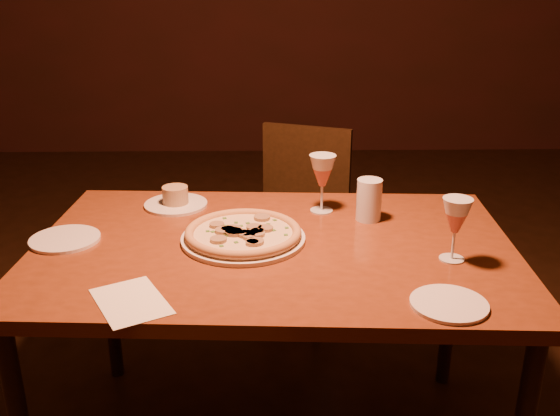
{
  "coord_description": "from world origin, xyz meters",
  "views": [
    {
      "loc": [
        0.11,
        -1.8,
        1.49
      ],
      "look_at": [
        0.15,
        -0.09,
        0.84
      ],
      "focal_mm": 40.0,
      "sensor_mm": 36.0,
      "label": 1
    }
  ],
  "objects": [
    {
      "name": "dining_table",
      "position": [
        0.13,
        -0.14,
        0.68
      ],
      "size": [
        1.44,
        0.97,
        0.75
      ],
      "rotation": [
        0.0,
        0.0,
        -0.05
      ],
      "color": "brown",
      "rests_on": "floor"
    },
    {
      "name": "chair_far",
      "position": [
        0.24,
        0.78,
        0.48
      ],
      "size": [
        0.53,
        0.53,
        0.85
      ],
      "rotation": [
        0.0,
        0.0,
        -0.36
      ],
      "color": "black",
      "rests_on": "floor"
    },
    {
      "name": "pizza_plate",
      "position": [
        0.04,
        -0.12,
        0.77
      ],
      "size": [
        0.37,
        0.37,
        0.04
      ],
      "color": "white",
      "rests_on": "dining_table"
    },
    {
      "name": "ramekin_saucer",
      "position": [
        -0.2,
        0.18,
        0.77
      ],
      "size": [
        0.21,
        0.21,
        0.07
      ],
      "color": "white",
      "rests_on": "dining_table"
    },
    {
      "name": "wine_glass_far",
      "position": [
        0.29,
        0.12,
        0.84
      ],
      "size": [
        0.09,
        0.09,
        0.19
      ],
      "primitive_type": null,
      "color": "#B75A4C",
      "rests_on": "dining_table"
    },
    {
      "name": "wine_glass_right",
      "position": [
        0.62,
        -0.25,
        0.84
      ],
      "size": [
        0.08,
        0.08,
        0.18
      ],
      "primitive_type": null,
      "color": "#B75A4C",
      "rests_on": "dining_table"
    },
    {
      "name": "water_tumbler",
      "position": [
        0.43,
        0.04,
        0.81
      ],
      "size": [
        0.08,
        0.08,
        0.13
      ],
      "primitive_type": "cylinder",
      "color": "silver",
      "rests_on": "dining_table"
    },
    {
      "name": "side_plate_left",
      "position": [
        -0.49,
        -0.11,
        0.75
      ],
      "size": [
        0.2,
        0.2,
        0.01
      ],
      "primitive_type": "cylinder",
      "color": "white",
      "rests_on": "dining_table"
    },
    {
      "name": "side_plate_near",
      "position": [
        0.54,
        -0.51,
        0.75
      ],
      "size": [
        0.19,
        0.19,
        0.01
      ],
      "primitive_type": "cylinder",
      "color": "white",
      "rests_on": "dining_table"
    },
    {
      "name": "menu_card",
      "position": [
        -0.22,
        -0.47,
        0.75
      ],
      "size": [
        0.24,
        0.26,
        0.0
      ],
      "primitive_type": "cube",
      "rotation": [
        0.0,
        0.0,
        0.5
      ],
      "color": "white",
      "rests_on": "dining_table"
    }
  ]
}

